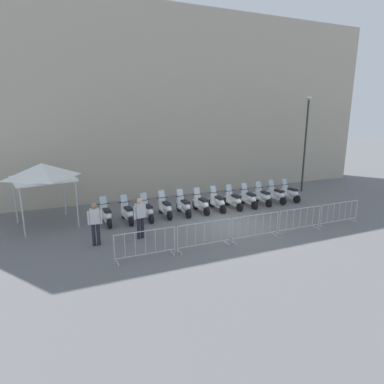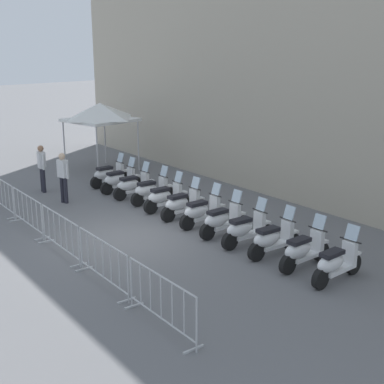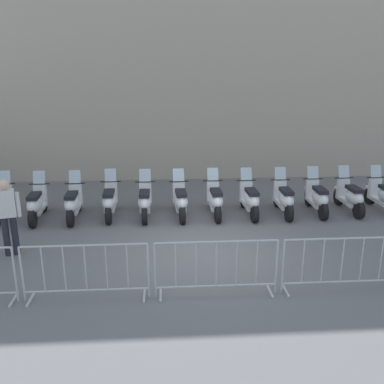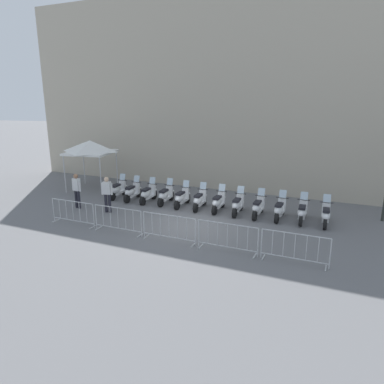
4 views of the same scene
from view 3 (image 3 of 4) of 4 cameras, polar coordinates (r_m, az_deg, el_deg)
name	(u,v)px [view 3 (image 3 of 4)]	position (r m, az deg, el deg)	size (l,w,h in m)	color
ground_plane	(206,251)	(9.56, 1.89, -8.06)	(120.00, 120.00, 0.00)	slate
building_facade	(187,22)	(16.24, -0.71, 22.21)	(28.00, 2.40, 11.10)	#B2A893
motorcycle_0	(1,204)	(12.37, -24.65, -1.51)	(0.62, 1.72, 1.24)	black
motorcycle_1	(37,204)	(11.99, -20.46, -1.58)	(0.62, 1.72, 1.24)	black
motorcycle_2	(73,204)	(11.74, -15.93, -1.53)	(0.64, 1.72, 1.24)	black
motorcycle_3	(110,201)	(11.69, -11.16, -1.26)	(0.65, 1.72, 1.24)	black
motorcycle_4	(145,202)	(11.52, -6.44, -1.32)	(0.67, 1.72, 1.24)	black
motorcycle_5	(180,201)	(11.49, -1.59, -1.26)	(0.62, 1.72, 1.24)	black
motorcycle_6	(215,200)	(11.59, 3.19, -1.13)	(0.66, 1.72, 1.24)	black
motorcycle_7	(250,200)	(11.71, 7.94, -1.08)	(0.63, 1.72, 1.24)	black
motorcycle_8	(284,199)	(11.94, 12.48, -0.97)	(0.69, 1.71, 1.24)	black
motorcycle_9	(317,198)	(12.28, 16.77, -0.79)	(0.70, 1.71, 1.24)	black
motorcycle_10	(350,197)	(12.69, 20.83, -0.63)	(0.64, 1.72, 1.24)	black
motorcycle_11	(384,196)	(13.11, 24.72, -0.54)	(0.62, 1.72, 1.24)	black
barrier_segment_1	(86,273)	(7.72, -14.31, -10.63)	(2.19, 0.84, 1.07)	#B2B5B7
barrier_segment_2	(216,269)	(7.64, 3.34, -10.41)	(2.19, 0.84, 1.07)	#B2B5B7
barrier_segment_3	(342,265)	(8.23, 19.78, -9.33)	(2.19, 0.84, 1.07)	#B2B5B7
officer_mid_plaza	(8,213)	(9.85, -23.88, -2.64)	(0.55, 0.24, 1.73)	#23232D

